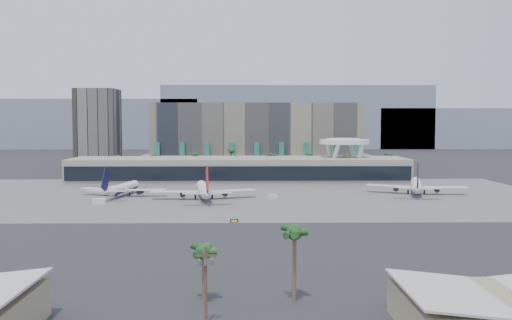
{
  "coord_description": "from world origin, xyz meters",
  "views": [
    {
      "loc": [
        4.32,
        -180.52,
        30.77
      ],
      "look_at": [
        7.67,
        40.0,
        15.71
      ],
      "focal_mm": 40.0,
      "sensor_mm": 36.0,
      "label": 1
    }
  ],
  "objects_px": {
    "airliner_left": "(122,188)",
    "taxiway_sign": "(234,221)",
    "airliner_centre": "(204,190)",
    "utility_pole": "(206,278)",
    "service_vehicle_b": "(272,197)",
    "airliner_right": "(416,185)",
    "service_vehicle_a": "(99,201)"
  },
  "relations": [
    {
      "from": "airliner_right",
      "to": "service_vehicle_b",
      "type": "bearing_deg",
      "value": -151.78
    },
    {
      "from": "service_vehicle_a",
      "to": "airliner_left",
      "type": "bearing_deg",
      "value": 57.02
    },
    {
      "from": "airliner_left",
      "to": "service_vehicle_b",
      "type": "distance_m",
      "value": 62.03
    },
    {
      "from": "utility_pole",
      "to": "service_vehicle_a",
      "type": "bearing_deg",
      "value": 111.22
    },
    {
      "from": "airliner_right",
      "to": "service_vehicle_b",
      "type": "height_order",
      "value": "airliner_right"
    },
    {
      "from": "service_vehicle_b",
      "to": "airliner_right",
      "type": "bearing_deg",
      "value": 1.27
    },
    {
      "from": "airliner_right",
      "to": "taxiway_sign",
      "type": "height_order",
      "value": "airliner_right"
    },
    {
      "from": "service_vehicle_a",
      "to": "utility_pole",
      "type": "bearing_deg",
      "value": -92.6
    },
    {
      "from": "utility_pole",
      "to": "service_vehicle_a",
      "type": "relative_size",
      "value": 2.63
    },
    {
      "from": "airliner_centre",
      "to": "service_vehicle_b",
      "type": "distance_m",
      "value": 27.21
    },
    {
      "from": "taxiway_sign",
      "to": "service_vehicle_a",
      "type": "bearing_deg",
      "value": 136.16
    },
    {
      "from": "utility_pole",
      "to": "airliner_left",
      "type": "xyz_separation_m",
      "value": [
        -45.1,
        148.46,
        -3.82
      ]
    },
    {
      "from": "airliner_left",
      "to": "service_vehicle_a",
      "type": "relative_size",
      "value": 8.29
    },
    {
      "from": "airliner_centre",
      "to": "service_vehicle_b",
      "type": "height_order",
      "value": "airliner_centre"
    },
    {
      "from": "utility_pole",
      "to": "service_vehicle_b",
      "type": "height_order",
      "value": "utility_pole"
    },
    {
      "from": "airliner_left",
      "to": "service_vehicle_b",
      "type": "bearing_deg",
      "value": 1.49
    },
    {
      "from": "airliner_left",
      "to": "service_vehicle_a",
      "type": "xyz_separation_m",
      "value": [
        -3.68,
        -22.83,
        -2.2
      ]
    },
    {
      "from": "airliner_left",
      "to": "taxiway_sign",
      "type": "xyz_separation_m",
      "value": [
        47.39,
        -61.76,
        -2.78
      ]
    },
    {
      "from": "airliner_centre",
      "to": "utility_pole",
      "type": "bearing_deg",
      "value": -93.67
    },
    {
      "from": "airliner_centre",
      "to": "airliner_right",
      "type": "xyz_separation_m",
      "value": [
        88.5,
        14.48,
        -0.0
      ]
    },
    {
      "from": "airliner_centre",
      "to": "service_vehicle_a",
      "type": "distance_m",
      "value": 40.27
    },
    {
      "from": "taxiway_sign",
      "to": "airliner_right",
      "type": "bearing_deg",
      "value": 34.99
    },
    {
      "from": "airliner_right",
      "to": "service_vehicle_a",
      "type": "relative_size",
      "value": 9.25
    },
    {
      "from": "airliner_right",
      "to": "taxiway_sign",
      "type": "relative_size",
      "value": 17.42
    },
    {
      "from": "airliner_right",
      "to": "airliner_centre",
      "type": "bearing_deg",
      "value": -155.42
    },
    {
      "from": "service_vehicle_a",
      "to": "service_vehicle_b",
      "type": "height_order",
      "value": "service_vehicle_a"
    },
    {
      "from": "utility_pole",
      "to": "airliner_centre",
      "type": "height_order",
      "value": "airliner_centre"
    },
    {
      "from": "airliner_left",
      "to": "airliner_right",
      "type": "bearing_deg",
      "value": 12.3
    },
    {
      "from": "taxiway_sign",
      "to": "airliner_centre",
      "type": "bearing_deg",
      "value": 97.61
    },
    {
      "from": "service_vehicle_a",
      "to": "airliner_centre",
      "type": "bearing_deg",
      "value": -4.5
    },
    {
      "from": "utility_pole",
      "to": "taxiway_sign",
      "type": "xyz_separation_m",
      "value": [
        2.29,
        86.7,
        -6.6
      ]
    },
    {
      "from": "airliner_left",
      "to": "taxiway_sign",
      "type": "relative_size",
      "value": 15.6
    }
  ]
}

